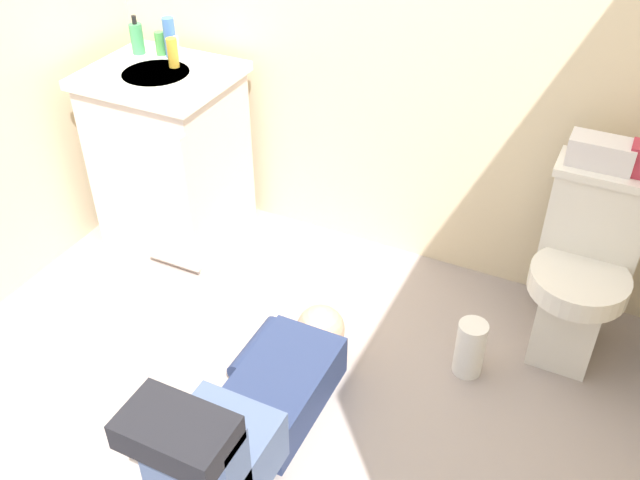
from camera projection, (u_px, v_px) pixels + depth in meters
name	position (u px, v px, depth m)	size (l,w,h in m)	color
ground_plane	(268.00, 404.00, 2.57)	(3.07, 3.12, 0.04)	#9D908B
toilet	(582.00, 269.00, 2.58)	(0.36, 0.46, 0.75)	silver
vanity_cabinet	(171.00, 156.00, 3.15)	(0.60, 0.53, 0.82)	beige
faucet	(177.00, 48.00, 2.98)	(0.02, 0.02, 0.10)	silver
person_plumber	(251.00, 409.00, 2.30)	(0.39, 1.06, 0.52)	navy
tissue_box	(601.00, 152.00, 2.41)	(0.22, 0.11, 0.10)	silver
soap_dispenser	(137.00, 38.00, 3.03)	(0.06, 0.06, 0.17)	#409559
bottle_green	(160.00, 43.00, 3.02)	(0.04, 0.04, 0.10)	#499E49
bottle_blue	(170.00, 38.00, 2.99)	(0.05, 0.05, 0.17)	#3F6DB6
bottle_amber	(173.00, 53.00, 2.91)	(0.04, 0.04, 0.12)	gold
paper_towel_roll	(470.00, 348.00, 2.61)	(0.11, 0.11, 0.23)	white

